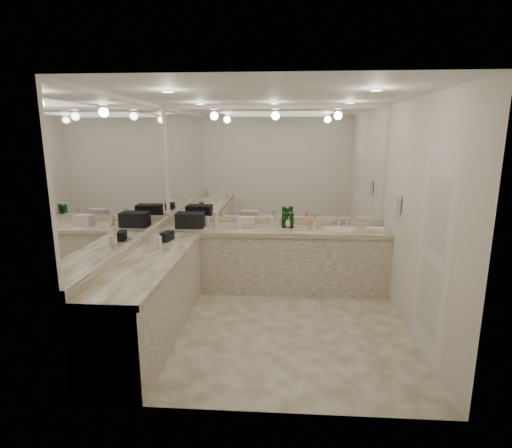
# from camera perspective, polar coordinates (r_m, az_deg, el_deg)

# --- Properties ---
(floor) EXTENTS (3.20, 3.20, 0.00)m
(floor) POSITION_cam_1_polar(r_m,az_deg,el_deg) (4.83, 2.01, -14.33)
(floor) COLOR beige
(floor) RESTS_ON ground
(ceiling) EXTENTS (3.20, 3.20, 0.00)m
(ceiling) POSITION_cam_1_polar(r_m,az_deg,el_deg) (4.33, 2.28, 18.03)
(ceiling) COLOR white
(ceiling) RESTS_ON floor
(wall_back) EXTENTS (3.20, 0.02, 2.60)m
(wall_back) POSITION_cam_1_polar(r_m,az_deg,el_deg) (5.88, 2.58, 3.87)
(wall_back) COLOR silver
(wall_back) RESTS_ON floor
(wall_left) EXTENTS (0.02, 3.00, 2.60)m
(wall_left) POSITION_cam_1_polar(r_m,az_deg,el_deg) (4.73, -17.64, 1.16)
(wall_left) COLOR silver
(wall_left) RESTS_ON floor
(wall_right) EXTENTS (0.02, 3.00, 2.60)m
(wall_right) POSITION_cam_1_polar(r_m,az_deg,el_deg) (4.64, 22.29, 0.61)
(wall_right) COLOR silver
(wall_right) RESTS_ON floor
(vanity_back_base) EXTENTS (3.20, 0.60, 0.84)m
(vanity_back_base) POSITION_cam_1_polar(r_m,az_deg,el_deg) (5.79, 2.43, -5.22)
(vanity_back_base) COLOR beige
(vanity_back_base) RESTS_ON floor
(vanity_back_top) EXTENTS (3.20, 0.64, 0.06)m
(vanity_back_top) POSITION_cam_1_polar(r_m,az_deg,el_deg) (5.66, 2.47, -0.91)
(vanity_back_top) COLOR beige
(vanity_back_top) RESTS_ON vanity_back_base
(vanity_left_base) EXTENTS (0.60, 2.40, 0.84)m
(vanity_left_base) POSITION_cam_1_polar(r_m,az_deg,el_deg) (4.61, -14.74, -10.41)
(vanity_left_base) COLOR beige
(vanity_left_base) RESTS_ON floor
(vanity_left_top) EXTENTS (0.64, 2.42, 0.06)m
(vanity_left_top) POSITION_cam_1_polar(r_m,az_deg,el_deg) (4.45, -14.94, -5.07)
(vanity_left_top) COLOR beige
(vanity_left_top) RESTS_ON vanity_left_base
(backsplash_back) EXTENTS (3.20, 0.04, 0.10)m
(backsplash_back) POSITION_cam_1_polar(r_m,az_deg,el_deg) (5.92, 2.55, 0.49)
(backsplash_back) COLOR beige
(backsplash_back) RESTS_ON vanity_back_top
(backsplash_left) EXTENTS (0.04, 3.00, 0.10)m
(backsplash_left) POSITION_cam_1_polar(r_m,az_deg,el_deg) (4.80, -17.14, -2.94)
(backsplash_left) COLOR beige
(backsplash_left) RESTS_ON vanity_left_top
(mirror_back) EXTENTS (3.12, 0.01, 1.55)m
(mirror_back) POSITION_cam_1_polar(r_m,az_deg,el_deg) (5.82, 2.63, 8.49)
(mirror_back) COLOR white
(mirror_back) RESTS_ON wall_back
(mirror_left) EXTENTS (0.01, 2.92, 1.55)m
(mirror_left) POSITION_cam_1_polar(r_m,az_deg,el_deg) (4.66, -17.89, 6.89)
(mirror_left) COLOR white
(mirror_left) RESTS_ON wall_left
(sink) EXTENTS (0.44, 0.44, 0.03)m
(sink) POSITION_cam_1_polar(r_m,az_deg,el_deg) (5.72, 12.03, -0.77)
(sink) COLOR white
(sink) RESTS_ON vanity_back_top
(faucet) EXTENTS (0.24, 0.16, 0.14)m
(faucet) POSITION_cam_1_polar(r_m,az_deg,el_deg) (5.91, 11.79, 0.40)
(faucet) COLOR silver
(faucet) RESTS_ON vanity_back_top
(wall_phone) EXTENTS (0.06, 0.10, 0.24)m
(wall_phone) POSITION_cam_1_polar(r_m,az_deg,el_deg) (5.28, 19.53, 2.72)
(wall_phone) COLOR white
(wall_phone) RESTS_ON wall_right
(door) EXTENTS (0.02, 0.82, 2.10)m
(door) POSITION_cam_1_polar(r_m,az_deg,el_deg) (4.24, 23.93, -4.10)
(door) COLOR white
(door) RESTS_ON wall_right
(black_toiletry_bag) EXTENTS (0.40, 0.26, 0.22)m
(black_toiletry_bag) POSITION_cam_1_polar(r_m,az_deg,el_deg) (5.75, -9.39, 0.60)
(black_toiletry_bag) COLOR black
(black_toiletry_bag) RESTS_ON vanity_back_top
(black_bag_spill) EXTENTS (0.14, 0.22, 0.11)m
(black_bag_spill) POSITION_cam_1_polar(r_m,az_deg,el_deg) (5.09, -12.56, -1.76)
(black_bag_spill) COLOR black
(black_bag_spill) RESTS_ON vanity_left_top
(cream_cosmetic_case) EXTENTS (0.27, 0.18, 0.15)m
(cream_cosmetic_case) POSITION_cam_1_polar(r_m,az_deg,el_deg) (5.71, -1.37, 0.27)
(cream_cosmetic_case) COLOR beige
(cream_cosmetic_case) RESTS_ON vanity_back_top
(hand_towel) EXTENTS (0.25, 0.18, 0.04)m
(hand_towel) POSITION_cam_1_polar(r_m,az_deg,el_deg) (5.75, 16.74, -0.72)
(hand_towel) COLOR white
(hand_towel) RESTS_ON vanity_back_top
(lotion_left) EXTENTS (0.06, 0.06, 0.14)m
(lotion_left) POSITION_cam_1_polar(r_m,az_deg,el_deg) (4.78, -13.67, -2.54)
(lotion_left) COLOR white
(lotion_left) RESTS_ON vanity_left_top
(soap_bottle_a) EXTENTS (0.09, 0.09, 0.20)m
(soap_bottle_a) POSITION_cam_1_polar(r_m,az_deg,el_deg) (5.74, -5.75, 0.59)
(soap_bottle_a) COLOR beige
(soap_bottle_a) RESTS_ON vanity_back_top
(soap_bottle_b) EXTENTS (0.11, 0.11, 0.19)m
(soap_bottle_b) POSITION_cam_1_polar(r_m,az_deg,el_deg) (5.64, -2.52, 0.33)
(soap_bottle_b) COLOR silver
(soap_bottle_b) RESTS_ON vanity_back_top
(soap_bottle_c) EXTENTS (0.15, 0.15, 0.17)m
(soap_bottle_c) POSITION_cam_1_polar(r_m,az_deg,el_deg) (5.70, 4.79, 0.34)
(soap_bottle_c) COLOR #E1BB82
(soap_bottle_c) RESTS_ON vanity_back_top
(green_bottle_0) EXTENTS (0.06, 0.06, 0.22)m
(green_bottle_0) POSITION_cam_1_polar(r_m,az_deg,el_deg) (5.66, 5.10, 0.49)
(green_bottle_0) COLOR #0F5220
(green_bottle_0) RESTS_ON vanity_back_top
(green_bottle_1) EXTENTS (0.07, 0.07, 0.20)m
(green_bottle_1) POSITION_cam_1_polar(r_m,az_deg,el_deg) (5.72, 4.56, 0.53)
(green_bottle_1) COLOR #0F5220
(green_bottle_1) RESTS_ON vanity_back_top
(green_bottle_2) EXTENTS (0.07, 0.07, 0.21)m
(green_bottle_2) POSITION_cam_1_polar(r_m,az_deg,el_deg) (5.69, 4.04, 0.55)
(green_bottle_2) COLOR #0F5220
(green_bottle_2) RESTS_ON vanity_back_top
(amenity_bottle_0) EXTENTS (0.04, 0.04, 0.10)m
(amenity_bottle_0) POSITION_cam_1_polar(r_m,az_deg,el_deg) (5.64, 8.39, -0.25)
(amenity_bottle_0) COLOR white
(amenity_bottle_0) RESTS_ON vanity_back_top
(amenity_bottle_1) EXTENTS (0.04, 0.04, 0.12)m
(amenity_bottle_1) POSITION_cam_1_polar(r_m,az_deg,el_deg) (5.69, -0.42, 0.09)
(amenity_bottle_1) COLOR silver
(amenity_bottle_1) RESTS_ON vanity_back_top
(amenity_bottle_2) EXTENTS (0.04, 0.04, 0.08)m
(amenity_bottle_2) POSITION_cam_1_polar(r_m,az_deg,el_deg) (5.67, -2.13, -0.16)
(amenity_bottle_2) COLOR silver
(amenity_bottle_2) RESTS_ON vanity_back_top
(amenity_bottle_3) EXTENTS (0.05, 0.05, 0.13)m
(amenity_bottle_3) POSITION_cam_1_polar(r_m,az_deg,el_deg) (5.63, 7.63, -0.07)
(amenity_bottle_3) COLOR #E57F66
(amenity_bottle_3) RESTS_ON vanity_back_top
(amenity_bottle_4) EXTENTS (0.05, 0.05, 0.14)m
(amenity_bottle_4) POSITION_cam_1_polar(r_m,az_deg,el_deg) (5.78, 4.97, 0.38)
(amenity_bottle_4) COLOR #E0B28C
(amenity_bottle_4) RESTS_ON vanity_back_top
(amenity_bottle_5) EXTENTS (0.05, 0.05, 0.09)m
(amenity_bottle_5) POSITION_cam_1_polar(r_m,az_deg,el_deg) (5.79, 3.30, 0.17)
(amenity_bottle_5) COLOR white
(amenity_bottle_5) RESTS_ON vanity_back_top
(amenity_bottle_6) EXTENTS (0.06, 0.06, 0.14)m
(amenity_bottle_6) POSITION_cam_1_polar(r_m,az_deg,el_deg) (5.57, 2.44, -0.05)
(amenity_bottle_6) COLOR silver
(amenity_bottle_6) RESTS_ON vanity_back_top
(amenity_bottle_7) EXTENTS (0.04, 0.04, 0.12)m
(amenity_bottle_7) POSITION_cam_1_polar(r_m,az_deg,el_deg) (5.71, 8.93, -0.02)
(amenity_bottle_7) COLOR #E0B28C
(amenity_bottle_7) RESTS_ON vanity_back_top
(amenity_bottle_8) EXTENTS (0.04, 0.04, 0.14)m
(amenity_bottle_8) POSITION_cam_1_polar(r_m,az_deg,el_deg) (5.80, -6.88, 0.35)
(amenity_bottle_8) COLOR white
(amenity_bottle_8) RESTS_ON vanity_back_top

